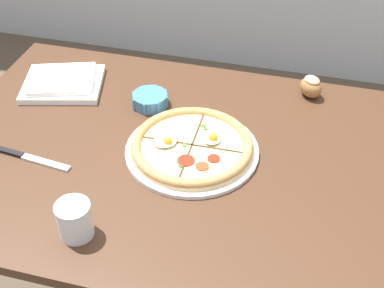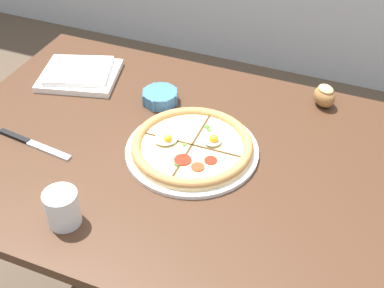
% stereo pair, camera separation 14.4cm
% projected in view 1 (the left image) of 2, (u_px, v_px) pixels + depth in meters
% --- Properties ---
extents(dining_table, '(1.38, 0.93, 0.73)m').
position_uv_depth(dining_table, '(184.00, 179.00, 1.51)').
color(dining_table, '#422819').
rests_on(dining_table, ground_plane).
extents(pizza, '(0.37, 0.37, 0.05)m').
position_uv_depth(pizza, '(192.00, 147.00, 1.45)').
color(pizza, white).
rests_on(pizza, dining_table).
extents(ramekin_bowl, '(0.12, 0.12, 0.04)m').
position_uv_depth(ramekin_bowl, '(150.00, 99.00, 1.62)').
color(ramekin_bowl, teal).
rests_on(ramekin_bowl, dining_table).
extents(napkin_folded, '(0.29, 0.26, 0.04)m').
position_uv_depth(napkin_folded, '(63.00, 82.00, 1.70)').
color(napkin_folded, white).
rests_on(napkin_folded, dining_table).
extents(bread_piece_near, '(0.09, 0.09, 0.07)m').
position_uv_depth(bread_piece_near, '(311.00, 86.00, 1.65)').
color(bread_piece_near, '#A3703D').
rests_on(bread_piece_near, dining_table).
extents(knife_main, '(0.25, 0.05, 0.01)m').
position_uv_depth(knife_main, '(28.00, 157.00, 1.44)').
color(knife_main, silver).
rests_on(knife_main, dining_table).
extents(water_glass, '(0.08, 0.08, 0.09)m').
position_uv_depth(water_glass, '(75.00, 221.00, 1.22)').
color(water_glass, white).
rests_on(water_glass, dining_table).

